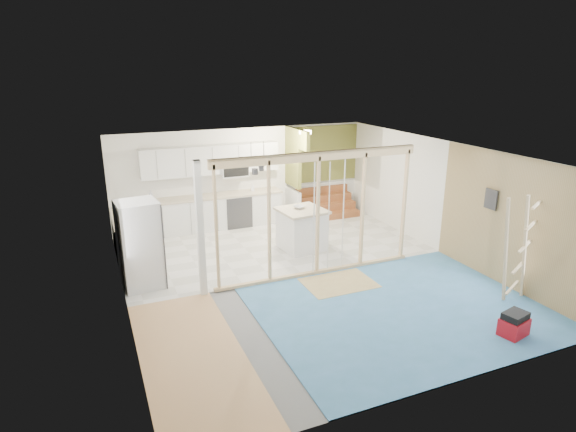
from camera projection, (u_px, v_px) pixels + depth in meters
name	position (u px, v px, depth m)	size (l,w,h in m)	color
room	(304.00, 217.00, 9.58)	(7.01, 8.01, 2.61)	slate
floor_overlays	(306.00, 274.00, 10.05)	(7.00, 8.00, 0.03)	silver
stud_frame	(293.00, 204.00, 9.41)	(4.66, 0.14, 2.60)	#D5AF82
base_cabinets	(191.00, 219.00, 12.19)	(4.45, 2.24, 0.93)	silver
upper_cabinets	(213.00, 161.00, 12.47)	(3.60, 0.41, 0.85)	silver
green_partition	(315.00, 185.00, 13.66)	(2.25, 1.51, 2.60)	olive
pot_rack	(258.00, 166.00, 10.92)	(0.52, 0.52, 0.72)	black
sheathing_panel	(515.00, 224.00, 9.12)	(0.02, 4.00, 2.60)	tan
electrical_panel	(491.00, 199.00, 9.52)	(0.04, 0.30, 0.40)	#38383D
ceiling_light	(305.00, 132.00, 12.37)	(0.32, 0.32, 0.08)	#FFEABF
fridge	(141.00, 245.00, 9.27)	(0.83, 0.81, 1.75)	silver
island	(302.00, 230.00, 11.30)	(1.11, 1.11, 0.99)	white
bowl	(299.00, 207.00, 11.23)	(0.26, 0.26, 0.06)	silver
soap_bottle_a	(151.00, 196.00, 12.01)	(0.11, 0.11, 0.28)	#ACAFC0
soap_bottle_b	(253.00, 187.00, 12.99)	(0.09, 0.09, 0.20)	silver
toolbox	(514.00, 325.00, 7.73)	(0.50, 0.42, 0.42)	#A20E17
ladder	(518.00, 249.00, 8.60)	(1.09, 0.21, 2.05)	#D8B684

